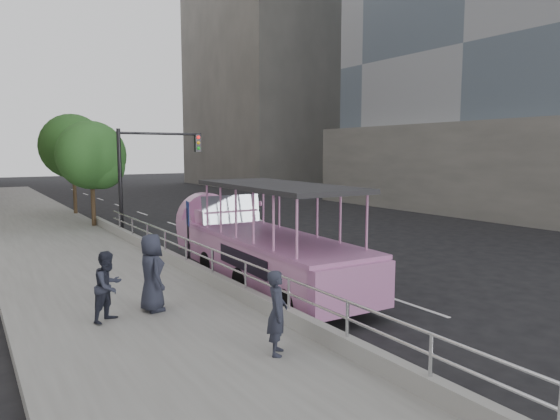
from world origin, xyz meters
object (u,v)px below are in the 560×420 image
object	(u,v)px
parking_sign	(188,228)
street_tree_far	(75,149)
car	(252,232)
street_tree_near	(93,158)
pedestrian_far	(152,273)
pedestrian_near	(277,312)
duck_boat	(257,245)
pedestrian_mid	(108,286)
traffic_signal	(145,165)

from	to	relation	value
parking_sign	street_tree_far	xyz separation A→B (m)	(-0.29, 17.36, 2.71)
car	street_tree_near	bearing A→B (deg)	102.35
pedestrian_far	pedestrian_near	bearing A→B (deg)	-164.06
duck_boat	street_tree_near	world-z (taller)	street_tree_near
duck_boat	pedestrian_far	world-z (taller)	duck_boat
pedestrian_near	pedestrian_mid	size ratio (longest dim) A/B	1.00
pedestrian_near	street_tree_near	world-z (taller)	street_tree_near
parking_sign	street_tree_near	world-z (taller)	street_tree_near
parking_sign	street_tree_near	xyz separation A→B (m)	(-0.49, 11.36, 2.22)
traffic_signal	parking_sign	bearing A→B (deg)	-97.97
duck_boat	pedestrian_mid	distance (m)	5.52
car	pedestrian_mid	world-z (taller)	pedestrian_mid
pedestrian_far	street_tree_near	distance (m)	15.68
pedestrian_near	street_tree_far	xyz separation A→B (m)	(1.12, 25.17, 3.19)
pedestrian_mid	parking_sign	distance (m)	5.54
pedestrian_mid	street_tree_far	bearing A→B (deg)	45.92
pedestrian_far	duck_boat	bearing A→B (deg)	-65.41
duck_boat	car	xyz separation A→B (m)	(2.85, 5.39, -0.55)
pedestrian_mid	pedestrian_far	size ratio (longest dim) A/B	0.86
duck_boat	pedestrian_near	size ratio (longest dim) A/B	5.99
pedestrian_mid	pedestrian_far	distance (m)	1.10
pedestrian_far	pedestrian_mid	bearing A→B (deg)	98.94
duck_boat	pedestrian_mid	xyz separation A→B (m)	(-5.10, -2.10, -0.08)
car	street_tree_near	xyz separation A→B (m)	(-4.80, 8.02, 3.17)
parking_sign	street_tree_near	distance (m)	11.59
car	pedestrian_near	distance (m)	12.54
street_tree_near	car	bearing A→B (deg)	-59.10
pedestrian_far	parking_sign	size ratio (longest dim) A/B	0.75
pedestrian_mid	street_tree_near	world-z (taller)	street_tree_near
traffic_signal	street_tree_far	distance (m)	9.57
car	pedestrian_mid	size ratio (longest dim) A/B	2.34
street_tree_far	car	bearing A→B (deg)	-71.83
pedestrian_far	street_tree_near	world-z (taller)	street_tree_near
duck_boat	parking_sign	xyz separation A→B (m)	(-1.46, 2.05, 0.40)
car	street_tree_far	size ratio (longest dim) A/B	0.59
duck_boat	car	distance (m)	6.12
car	street_tree_far	world-z (taller)	street_tree_far
pedestrian_near	street_tree_near	bearing A→B (deg)	32.36
street_tree_far	street_tree_near	bearing A→B (deg)	-91.91
pedestrian_mid	duck_boat	bearing A→B (deg)	-12.85
street_tree_near	traffic_signal	bearing A→B (deg)	-65.02
duck_boat	street_tree_near	size ratio (longest dim) A/B	1.71
pedestrian_far	parking_sign	xyz separation A→B (m)	(2.56, 3.97, 0.35)
car	pedestrian_near	world-z (taller)	pedestrian_near
car	street_tree_near	size ratio (longest dim) A/B	0.66
pedestrian_near	street_tree_near	size ratio (longest dim) A/B	0.29
duck_boat	traffic_signal	bearing A→B (deg)	92.02
duck_boat	street_tree_far	xyz separation A→B (m)	(-1.75, 19.41, 3.11)
pedestrian_mid	parking_sign	world-z (taller)	parking_sign
pedestrian_near	parking_sign	xyz separation A→B (m)	(1.40, 7.81, 0.48)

